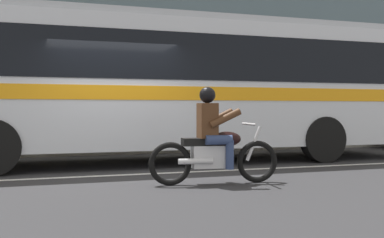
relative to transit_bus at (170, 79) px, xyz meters
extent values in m
plane|color=#2B2B2D|center=(-1.47, -1.19, -1.88)|extent=(60.00, 60.00, 0.00)
cube|color=#A39E93|center=(-1.47, 3.91, -1.81)|extent=(28.00, 3.80, 0.15)
cube|color=silver|center=(-1.47, -1.79, -1.88)|extent=(26.60, 0.14, 0.01)
cube|color=silver|center=(0.00, 0.01, -0.15)|extent=(11.89, 2.58, 2.70)
cube|color=black|center=(0.00, 0.01, 0.40)|extent=(10.94, 2.62, 0.96)
cube|color=orange|center=(0.00, 0.01, -0.35)|extent=(11.65, 2.61, 0.28)
cube|color=#ADB1BA|center=(0.00, 0.01, 1.26)|extent=(11.65, 2.45, 0.16)
cylinder|color=black|center=(3.27, -1.17, -1.36)|extent=(1.04, 0.30, 1.04)
torus|color=black|center=(0.53, -3.37, -1.54)|extent=(0.70, 0.16, 0.69)
torus|color=black|center=(-0.92, -3.21, -1.54)|extent=(0.70, 0.16, 0.69)
cube|color=silver|center=(-0.24, -3.29, -1.44)|extent=(0.67, 0.35, 0.36)
ellipsoid|color=black|center=(0.00, -3.31, -1.16)|extent=(0.51, 0.33, 0.24)
cube|color=black|center=(-0.44, -3.26, -1.20)|extent=(0.58, 0.32, 0.12)
cylinder|color=silver|center=(0.47, -3.36, -1.24)|extent=(0.28, 0.09, 0.58)
cylinder|color=silver|center=(0.39, -3.35, -0.92)|extent=(0.11, 0.64, 0.04)
cylinder|color=silver|center=(-0.56, -3.41, -1.49)|extent=(0.56, 0.15, 0.09)
cube|color=#4C2D19|center=(-0.31, -3.28, -0.86)|extent=(0.32, 0.39, 0.56)
sphere|color=black|center=(-0.31, -3.28, -0.45)|extent=(0.26, 0.26, 0.26)
cylinder|color=navy|center=(-0.16, -3.11, -1.16)|extent=(0.43, 0.19, 0.15)
cylinder|color=navy|center=(0.02, -3.13, -1.40)|extent=(0.13, 0.13, 0.46)
cylinder|color=navy|center=(-0.19, -3.47, -1.16)|extent=(0.43, 0.19, 0.15)
cylinder|color=navy|center=(-0.02, -3.49, -1.40)|extent=(0.13, 0.13, 0.46)
cylinder|color=#4C2D19|center=(-0.05, -3.11, -0.82)|extent=(0.53, 0.16, 0.32)
cylinder|color=#4C2D19|center=(-0.10, -3.50, -0.82)|extent=(0.53, 0.16, 0.32)
camera|label=1|loc=(-2.95, -10.37, -0.67)|focal=44.22mm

